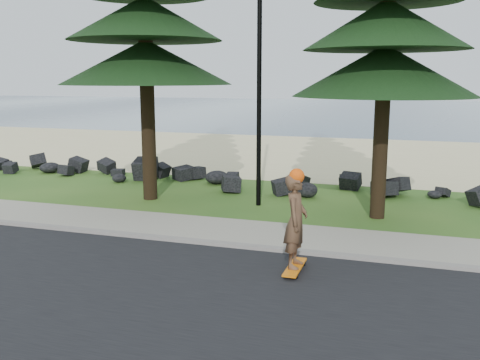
{
  "coord_description": "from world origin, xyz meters",
  "views": [
    {
      "loc": [
        4.2,
        -11.91,
        3.81
      ],
      "look_at": [
        0.43,
        0.0,
        1.39
      ],
      "focal_mm": 40.0,
      "sensor_mm": 36.0,
      "label": 1
    }
  ],
  "objects": [
    {
      "name": "kerb",
      "position": [
        0.0,
        -0.9,
        0.05
      ],
      "size": [
        160.0,
        0.2,
        0.1
      ],
      "primitive_type": "cube",
      "color": "gray",
      "rests_on": "ground"
    },
    {
      "name": "road",
      "position": [
        0.0,
        -4.5,
        0.01
      ],
      "size": [
        160.0,
        7.0,
        0.02
      ],
      "primitive_type": "cube",
      "color": "black",
      "rests_on": "ground"
    },
    {
      "name": "ocean",
      "position": [
        0.0,
        51.0,
        0.0
      ],
      "size": [
        160.0,
        58.0,
        0.01
      ],
      "primitive_type": "cube",
      "color": "#365168",
      "rests_on": "ground"
    },
    {
      "name": "ground",
      "position": [
        0.0,
        0.0,
        0.0
      ],
      "size": [
        160.0,
        160.0,
        0.0
      ],
      "primitive_type": "plane",
      "color": "#29571B",
      "rests_on": "ground"
    },
    {
      "name": "sidewalk",
      "position": [
        0.0,
        0.2,
        0.04
      ],
      "size": [
        160.0,
        2.0,
        0.08
      ],
      "primitive_type": "cube",
      "color": "#9E9484",
      "rests_on": "ground"
    },
    {
      "name": "seawall_boulders",
      "position": [
        0.0,
        5.6,
        0.0
      ],
      "size": [
        60.0,
        2.4,
        1.1
      ],
      "primitive_type": null,
      "color": "black",
      "rests_on": "ground"
    },
    {
      "name": "skateboarder",
      "position": [
        2.21,
        -2.01,
        1.04
      ],
      "size": [
        0.45,
        1.11,
        2.07
      ],
      "rotation": [
        0.0,
        0.0,
        1.57
      ],
      "color": "orange",
      "rests_on": "ground"
    },
    {
      "name": "beach_sand",
      "position": [
        0.0,
        14.5,
        0.01
      ],
      "size": [
        160.0,
        15.0,
        0.01
      ],
      "primitive_type": "cube",
      "color": "beige",
      "rests_on": "ground"
    },
    {
      "name": "lamp_post",
      "position": [
        0.0,
        3.2,
        4.13
      ],
      "size": [
        0.25,
        0.14,
        8.14
      ],
      "color": "black",
      "rests_on": "ground"
    }
  ]
}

